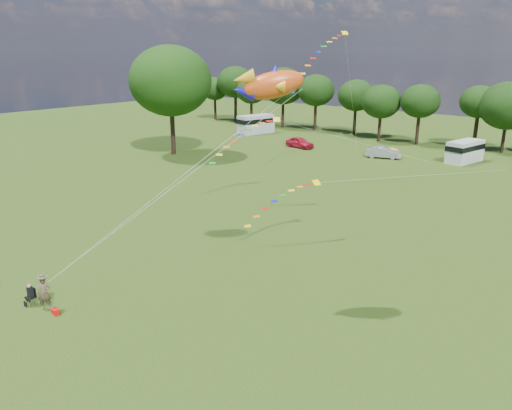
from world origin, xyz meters
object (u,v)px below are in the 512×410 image
Objects in this scene: campervan_c at (465,151)px; camp_chair at (31,292)px; big_tree at (170,81)px; tent_orange at (390,156)px; campervan_a at (256,124)px; fish_kite at (268,85)px; car_a at (300,142)px; kite_flyer at (44,293)px; car_b at (383,153)px.

camp_chair is (-5.92, -49.53, -0.66)m from campervan_c.
tent_orange is at bearing 37.05° from big_tree.
big_tree is 39.90m from camp_chair.
campervan_a is 55.55m from fish_kite.
campervan_a is 1.14× the size of campervan_c.
big_tree reaches higher than camp_chair.
big_tree is at bearing 153.59° from car_a.
car_a is 1.32× the size of fish_kite.
kite_flyer is at bearing -86.04° from tent_orange.
tent_orange is at bearing 42.33° from kite_flyer.
fish_kite is at bearing -74.10° from tent_orange.
fish_kite is (8.82, 8.42, 10.36)m from camp_chair.
kite_flyer reaches higher than car_a.
camp_chair is at bearing -153.56° from car_a.
car_b is at bearing 94.23° from camp_chair.
big_tree is 4.59× the size of tent_orange.
tent_orange is 47.27m from camp_chair.
fish_kite is at bearing -5.13° from kite_flyer.
car_a reaches higher than camp_chair.
campervan_c is (8.34, 4.00, 0.66)m from car_b.
car_a is at bearing -102.00° from campervan_a.
campervan_c is at bearing 49.70° from fish_kite.
campervan_a reaches higher than campervan_c.
camp_chair is 0.36× the size of fish_kite.
fish_kite reaches higher than campervan_c.
car_b is (11.72, 0.89, -0.02)m from car_a.
car_b is 45.46m from kite_flyer.
big_tree is 11.51× the size of camp_chair.
car_a is 3.68× the size of camp_chair.
tent_orange is (21.68, 16.36, -9.00)m from big_tree.
car_a is 1.09× the size of car_b.
campervan_c reaches higher than camp_chair.
fish_kite is at bearing 177.09° from car_b.
fish_kite is at bearing -138.75° from car_a.
car_b is at bearing -76.79° from car_a.
campervan_c is (20.06, 4.89, 0.64)m from car_a.
campervan_c is at bearing -78.81° from campervan_a.
car_a is 11.76m from car_b.
big_tree is 3.41× the size of car_b.
campervan_a is (-2.57, 19.40, -7.48)m from big_tree.
kite_flyer is (27.49, -50.04, -0.66)m from campervan_a.
campervan_a is 3.55× the size of kite_flyer.
campervan_c is 4.73× the size of camp_chair.
big_tree is 18.82m from car_a.
car_b is (21.48, 14.68, -8.33)m from big_tree.
big_tree reaches higher than fish_kite.
kite_flyer reaches higher than car_b.
campervan_a reaches higher than tent_orange.
campervan_a is at bearing 59.13° from car_b.
car_a reaches higher than tent_orange.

